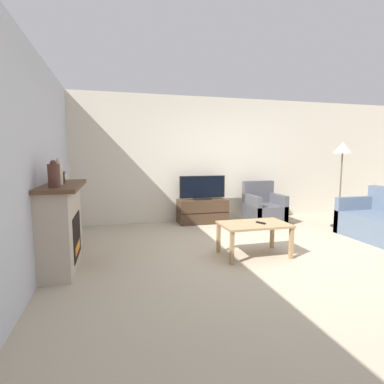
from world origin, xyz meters
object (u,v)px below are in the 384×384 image
object	(u,v)px
tv	(202,189)
floor_lamp	(342,153)
mantel_vase_left	(54,175)
remote	(261,223)
mantel_clock	(62,177)
armchair	(263,210)
coffee_table	(254,228)
tv_stand	(202,211)
fireplace	(62,225)
mantel_vase_centre_left	(59,172)

from	to	relation	value
tv	floor_lamp	bearing A→B (deg)	-21.85
mantel_vase_left	remote	distance (m)	2.77
mantel_clock	armchair	world-z (taller)	mantel_clock
coffee_table	tv	bearing A→B (deg)	92.69
mantel_clock	floor_lamp	size ratio (longest dim) A/B	0.09
remote	coffee_table	bearing A→B (deg)	134.19
mantel_vase_left	tv_stand	bearing A→B (deg)	43.99
fireplace	remote	bearing A→B (deg)	-6.39
mantel_vase_centre_left	remote	distance (m)	2.78
tv	floor_lamp	world-z (taller)	floor_lamp
mantel_clock	remote	bearing A→B (deg)	-9.43
tv_stand	coffee_table	distance (m)	2.24
tv	coffee_table	bearing A→B (deg)	-87.31
fireplace	floor_lamp	world-z (taller)	floor_lamp
floor_lamp	tv_stand	bearing A→B (deg)	158.11
remote	tv_stand	bearing A→B (deg)	70.46
remote	floor_lamp	bearing A→B (deg)	2.76
mantel_vase_left	floor_lamp	size ratio (longest dim) A/B	0.18
fireplace	tv_stand	size ratio (longest dim) A/B	1.35
armchair	floor_lamp	xyz separation A→B (m)	(1.32, -0.70, 1.21)
armchair	remote	size ratio (longest dim) A/B	5.77
fireplace	mantel_clock	world-z (taller)	mantel_clock
coffee_table	mantel_clock	bearing A→B (deg)	170.99
fireplace	floor_lamp	distance (m)	5.25
tv_stand	armchair	size ratio (longest dim) A/B	1.19
mantel_vase_left	coffee_table	bearing A→B (deg)	3.54
armchair	floor_lamp	world-z (taller)	floor_lamp
fireplace	tv	size ratio (longest dim) A/B	1.43
mantel_clock	floor_lamp	xyz separation A→B (m)	(5.06, 0.78, 0.34)
mantel_clock	remote	size ratio (longest dim) A/B	0.98
armchair	coffee_table	world-z (taller)	armchair
fireplace	mantel_vase_centre_left	distance (m)	0.69
tv_stand	coffee_table	xyz separation A→B (m)	(0.10, -2.23, 0.16)
tv_stand	armchair	world-z (taller)	armchair
armchair	coffee_table	size ratio (longest dim) A/B	0.91
fireplace	floor_lamp	bearing A→B (deg)	10.33
fireplace	coffee_table	world-z (taller)	fireplace
remote	fireplace	bearing A→B (deg)	149.26
tv	coffee_table	world-z (taller)	tv
coffee_table	remote	distance (m)	0.12
floor_lamp	mantel_vase_left	bearing A→B (deg)	-165.05
floor_lamp	coffee_table	bearing A→B (deg)	-154.32
tv	armchair	bearing A→B (deg)	-14.85
mantel_vase_centre_left	floor_lamp	bearing A→B (deg)	11.53
tv	armchair	distance (m)	1.39
remote	mantel_clock	bearing A→B (deg)	146.22
mantel_clock	tv_stand	distance (m)	3.20
fireplace	mantel_clock	distance (m)	0.62
remote	floor_lamp	xyz separation A→B (m)	(2.40, 1.23, 1.01)
tv_stand	tv	distance (m)	0.49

